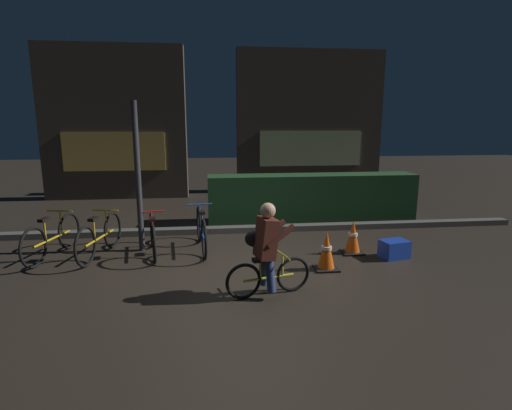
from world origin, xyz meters
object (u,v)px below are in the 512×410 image
object	(u,v)px
traffic_cone_far	(353,237)
street_post	(138,178)
parked_bike_leftmost	(52,238)
parked_bike_center_left	(153,236)
parked_bike_center_right	(201,231)
blue_crate	(394,249)
cyclist	(266,249)
traffic_cone_near	(327,251)
parked_bike_left_mid	(100,237)

from	to	relation	value
traffic_cone_far	street_post	bearing A→B (deg)	170.94
parked_bike_leftmost	parked_bike_center_left	world-z (taller)	parked_bike_leftmost
parked_bike_center_left	traffic_cone_far	bearing A→B (deg)	-105.65
parked_bike_center_left	parked_bike_center_right	distance (m)	0.84
blue_crate	cyclist	xyz separation A→B (m)	(-2.35, -1.22, 0.48)
parked_bike_leftmost	traffic_cone_near	xyz separation A→B (m)	(4.41, -1.07, -0.05)
parked_bike_center_left	blue_crate	size ratio (longest dim) A/B	3.48
street_post	cyclist	xyz separation A→B (m)	(1.94, -2.12, -0.67)
parked_bike_center_right	traffic_cone_near	bearing A→B (deg)	-127.51
parked_bike_center_left	traffic_cone_near	world-z (taller)	parked_bike_center_left
parked_bike_center_left	cyclist	bearing A→B (deg)	-147.73
parked_bike_left_mid	parked_bike_center_right	size ratio (longest dim) A/B	0.94
street_post	blue_crate	bearing A→B (deg)	-11.86
street_post	parked_bike_left_mid	distance (m)	1.18
parked_bike_left_mid	parked_bike_center_right	distance (m)	1.70
street_post	cyclist	distance (m)	2.95
street_post	traffic_cone_near	xyz separation A→B (m)	(2.99, -1.30, -1.01)
traffic_cone_near	traffic_cone_far	distance (m)	0.99
parked_bike_leftmost	parked_bike_center_right	world-z (taller)	parked_bike_center_right
traffic_cone_far	cyclist	bearing A→B (deg)	-138.44
parked_bike_leftmost	parked_bike_left_mid	distance (m)	0.78
parked_bike_leftmost	traffic_cone_far	distance (m)	5.10
parked_bike_left_mid	parked_bike_center_left	size ratio (longest dim) A/B	1.05
parked_bike_leftmost	parked_bike_left_mid	size ratio (longest dim) A/B	0.99
parked_bike_center_right	blue_crate	world-z (taller)	parked_bike_center_right
parked_bike_center_left	traffic_cone_near	distance (m)	2.96
parked_bike_center_left	cyclist	distance (m)	2.55
blue_crate	traffic_cone_near	bearing A→B (deg)	-162.80
street_post	cyclist	bearing A→B (deg)	-47.62
street_post	blue_crate	distance (m)	4.53
parked_bike_left_mid	traffic_cone_far	xyz separation A→B (m)	(4.31, -0.31, -0.06)
blue_crate	parked_bike_left_mid	bearing A→B (deg)	172.73
parked_bike_center_left	parked_bike_left_mid	bearing A→B (deg)	81.66
street_post	parked_bike_center_right	xyz separation A→B (m)	(1.06, -0.11, -0.94)
traffic_cone_far	cyclist	world-z (taller)	cyclist
blue_crate	cyclist	world-z (taller)	cyclist
parked_bike_leftmost	traffic_cone_far	bearing A→B (deg)	-80.69
parked_bike_leftmost	parked_bike_center_left	distance (m)	1.65
parked_bike_center_right	parked_bike_left_mid	bearing A→B (deg)	89.46
traffic_cone_far	parked_bike_leftmost	bearing A→B (deg)	176.00
traffic_cone_far	parked_bike_left_mid	bearing A→B (deg)	175.84
parked_bike_leftmost	parked_bike_left_mid	xyz separation A→B (m)	(0.78, -0.04, 0.00)
parked_bike_left_mid	blue_crate	size ratio (longest dim) A/B	3.67
parked_bike_leftmost	traffic_cone_near	bearing A→B (deg)	-90.33
parked_bike_left_mid	traffic_cone_near	distance (m)	3.77
traffic_cone_near	parked_bike_center_left	bearing A→B (deg)	159.12
parked_bike_leftmost	blue_crate	size ratio (longest dim) A/B	3.64
parked_bike_center_right	traffic_cone_near	world-z (taller)	parked_bike_center_right
traffic_cone_near	cyclist	xyz separation A→B (m)	(-1.05, -0.82, 0.34)
parked_bike_center_left	parked_bike_leftmost	bearing A→B (deg)	79.41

